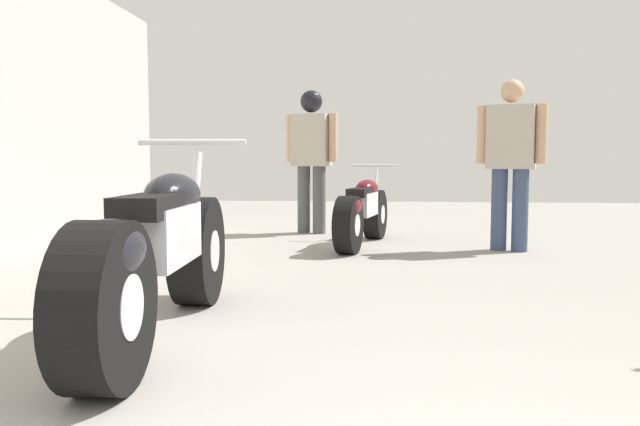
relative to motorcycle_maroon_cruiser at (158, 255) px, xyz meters
The scene contains 5 objects.
ground_plane 1.96m from the motorcycle_maroon_cruiser, 55.24° to the left, with size 18.63×18.63×0.00m, color gray.
motorcycle_maroon_cruiser is the anchor object (origin of this frame).
motorcycle_black_naked 3.70m from the motorcycle_maroon_cruiser, 75.83° to the left, with size 0.64×1.82×0.85m.
mechanic_in_blue 4.15m from the motorcycle_maroon_cruiser, 54.95° to the left, with size 0.66×0.38×1.68m.
mechanic_with_helmet 4.77m from the motorcycle_maroon_cruiser, 86.91° to the left, with size 0.68×0.37×1.74m.
Camera 1 is at (-0.01, -0.68, 0.89)m, focal length 35.54 mm.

